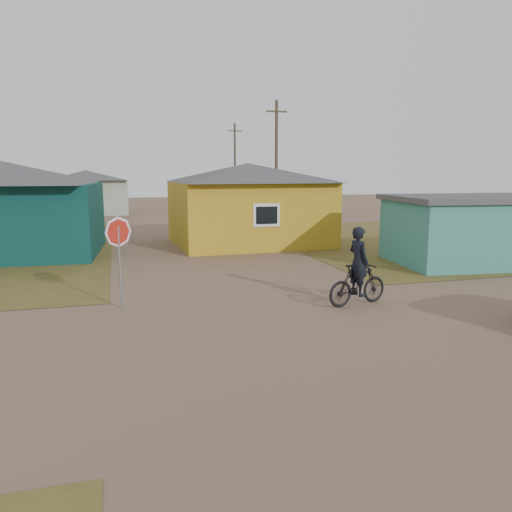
% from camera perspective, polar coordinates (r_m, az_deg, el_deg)
% --- Properties ---
extents(ground, '(120.00, 120.00, 0.00)m').
position_cam_1_polar(ground, '(10.81, 5.40, -9.35)').
color(ground, brown).
extents(grass_ne, '(20.00, 18.00, 0.00)m').
position_cam_1_polar(grass_ne, '(28.87, 22.36, 1.96)').
color(grass_ne, brown).
rests_on(grass_ne, ground).
extents(house_yellow, '(7.72, 6.76, 3.90)m').
position_cam_1_polar(house_yellow, '(24.38, -0.86, 6.11)').
color(house_yellow, '#BC921C').
rests_on(house_yellow, ground).
extents(shed_turquoise, '(6.71, 4.93, 2.60)m').
position_cam_1_polar(shed_turquoise, '(20.89, 23.73, 2.79)').
color(shed_turquoise, teal).
rests_on(shed_turquoise, ground).
extents(house_pale_west, '(7.04, 6.15, 3.60)m').
position_cam_1_polar(house_pale_west, '(43.62, -18.79, 6.98)').
color(house_pale_west, '#979F89').
rests_on(house_pale_west, ground).
extents(house_beige_east, '(6.95, 6.05, 3.60)m').
position_cam_1_polar(house_beige_east, '(51.42, -0.18, 7.82)').
color(house_beige_east, gray).
rests_on(house_beige_east, ground).
extents(house_pale_north, '(6.28, 5.81, 3.40)m').
position_cam_1_polar(house_pale_north, '(56.50, -26.34, 6.89)').
color(house_pale_north, '#979F89').
rests_on(house_pale_north, ground).
extents(utility_pole_near, '(1.40, 0.20, 8.00)m').
position_cam_1_polar(utility_pole_near, '(33.15, 2.34, 10.74)').
color(utility_pole_near, '#443928').
rests_on(utility_pole_near, ground).
extents(utility_pole_far, '(1.40, 0.20, 8.00)m').
position_cam_1_polar(utility_pole_far, '(48.84, -2.42, 10.40)').
color(utility_pole_far, '#443928').
rests_on(utility_pole_far, ground).
extents(stop_sign, '(0.77, 0.20, 2.39)m').
position_cam_1_polar(stop_sign, '(13.15, -15.42, 1.65)').
color(stop_sign, gray).
rests_on(stop_sign, ground).
extents(cyclist, '(1.92, 0.92, 2.09)m').
position_cam_1_polar(cyclist, '(13.46, 11.56, -2.34)').
color(cyclist, black).
rests_on(cyclist, ground).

